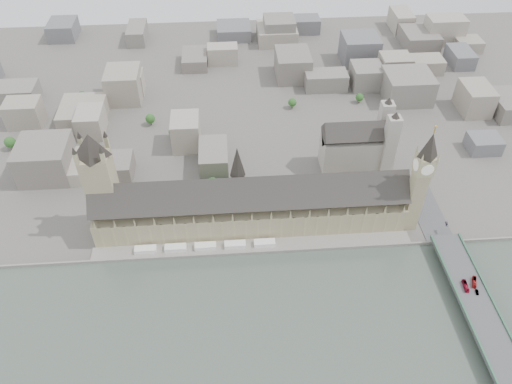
{
  "coord_description": "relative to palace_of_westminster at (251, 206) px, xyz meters",
  "views": [
    {
      "loc": [
        -17.75,
        -287.33,
        320.93
      ],
      "look_at": [
        4.82,
        21.6,
        36.74
      ],
      "focal_mm": 35.0,
      "sensor_mm": 36.0,
      "label": 1
    }
  ],
  "objects": [
    {
      "name": "central_tower",
      "position": [
        -10.0,
        6.3,
        35.21
      ],
      "size": [
        13.0,
        13.0,
        48.0
      ],
      "color": "tan",
      "rests_on": "ground"
    },
    {
      "name": "westminster_bridge",
      "position": [
        162.0,
        -107.2,
        -17.58
      ],
      "size": [
        25.0,
        325.0,
        10.25
      ],
      "primitive_type": "cube",
      "color": "#474749",
      "rests_on": "ground"
    },
    {
      "name": "westminster_abbey",
      "position": [
        110.92,
        75.3,
        2.38
      ],
      "size": [
        68.0,
        36.0,
        64.0
      ],
      "color": "#9C978C",
      "rests_on": "ground"
    },
    {
      "name": "red_bus_south",
      "position": [
        166.49,
        -85.04,
        -10.93
      ],
      "size": [
        6.44,
        11.16,
        3.06
      ],
      "primitive_type": "imported",
      "rotation": [
        0.0,
        0.0,
        -0.38
      ],
      "color": "#A91515",
      "rests_on": "westminster_bridge"
    },
    {
      "name": "red_bus_north",
      "position": [
        158.3,
        -88.09,
        -10.88
      ],
      "size": [
        3.7,
        11.48,
        3.14
      ],
      "primitive_type": "imported",
      "rotation": [
        0.0,
        0.0,
        -0.1
      ],
      "color": "maroon",
      "rests_on": "westminster_bridge"
    },
    {
      "name": "embankment_wall",
      "position": [
        0.0,
        -34.7,
        -21.21
      ],
      "size": [
        600.0,
        1.5,
        3.0
      ],
      "primitive_type": "cube",
      "color": "gray",
      "rests_on": "ground"
    },
    {
      "name": "ground",
      "position": [
        0.0,
        -19.7,
        -22.71
      ],
      "size": [
        900.0,
        900.0,
        0.0
      ],
      "primitive_type": "plane",
      "color": "#595651",
      "rests_on": "ground"
    },
    {
      "name": "elizabeth_tower",
      "position": [
        138.0,
        -11.7,
        35.38
      ],
      "size": [
        17.0,
        17.0,
        107.5
      ],
      "color": "gray",
      "rests_on": "ground"
    },
    {
      "name": "car_silver",
      "position": [
        165.24,
        -93.89,
        -11.64
      ],
      "size": [
        2.52,
        5.18,
        1.63
      ],
      "primitive_type": "imported",
      "rotation": [
        0.0,
        0.0,
        -0.17
      ],
      "color": "gray",
      "rests_on": "westminster_bridge"
    },
    {
      "name": "terrace_tents",
      "position": [
        -40.0,
        -26.7,
        -18.71
      ],
      "size": [
        118.0,
        7.0,
        4.0
      ],
      "color": "white",
      "rests_on": "river_terrace"
    },
    {
      "name": "river_terrace",
      "position": [
        0.0,
        -27.2,
        -21.71
      ],
      "size": [
        270.0,
        15.0,
        2.0
      ],
      "primitive_type": "cube",
      "color": "gray",
      "rests_on": "ground"
    },
    {
      "name": "park_trees",
      "position": [
        -10.0,
        40.3,
        -15.21
      ],
      "size": [
        110.0,
        30.0,
        15.0
      ],
      "primitive_type": null,
      "color": "#274F1C",
      "rests_on": "ground"
    },
    {
      "name": "palace_of_westminster",
      "position": [
        0.0,
        0.0,
        0.0
      ],
      "size": [
        265.0,
        40.73,
        55.44
      ],
      "color": "gray",
      "rests_on": "ground"
    },
    {
      "name": "city_skyline_inland",
      "position": [
        0.0,
        225.3,
        -3.71
      ],
      "size": [
        720.0,
        360.0,
        38.0
      ],
      "primitive_type": null,
      "color": "gray",
      "rests_on": "ground"
    },
    {
      "name": "bridge_parapets",
      "position": [
        162.0,
        -151.7,
        -11.88
      ],
      "size": [
        25.0,
        235.0,
        1.15
      ],
      "primitive_type": null,
      "color": "#356047",
      "rests_on": "westminster_bridge"
    },
    {
      "name": "victoria_tower",
      "position": [
        -122.0,
        6.3,
        32.5
      ],
      "size": [
        30.0,
        30.0,
        100.0
      ],
      "color": "gray",
      "rests_on": "ground"
    },
    {
      "name": "car_approach",
      "position": [
        167.65,
        -22.59,
        -11.73
      ],
      "size": [
        2.85,
        5.24,
        1.44
      ],
      "primitive_type": "imported",
      "rotation": [
        0.0,
        0.0,
        -0.18
      ],
      "color": "gray",
      "rests_on": "westminster_bridge"
    }
  ]
}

